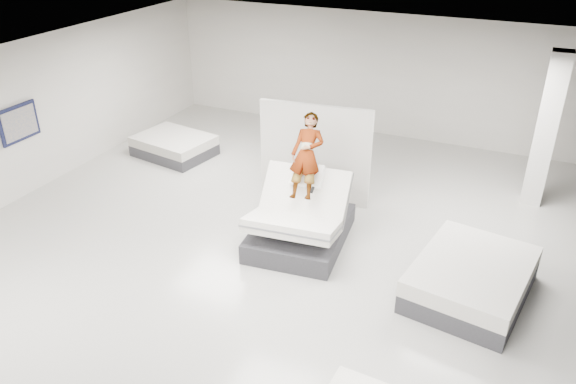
# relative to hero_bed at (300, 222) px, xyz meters

# --- Properties ---
(room) EXTENTS (14.00, 14.04, 3.20)m
(room) POSITION_rel_hero_bed_xyz_m (-0.17, -1.03, 1.17)
(room) COLOR #AEADA5
(room) RESTS_ON ground
(hero_bed) EXTENTS (1.82, 2.29, 1.41)m
(hero_bed) POSITION_rel_hero_bed_xyz_m (0.00, 0.00, 0.00)
(hero_bed) COLOR #35353A
(hero_bed) RESTS_ON floor
(person) EXTENTS (0.73, 1.58, 1.20)m
(person) POSITION_rel_hero_bed_xyz_m (-0.03, 0.33, 0.89)
(person) COLOR slate
(person) RESTS_ON hero_bed
(remote) EXTENTS (0.06, 0.15, 0.08)m
(remote) POSITION_rel_hero_bed_xyz_m (0.22, 0.01, 0.71)
(remote) COLOR black
(remote) RESTS_ON person
(divider_panel) EXTENTS (2.32, 0.35, 2.11)m
(divider_panel) POSITION_rel_hero_bed_xyz_m (-0.40, 1.67, 0.63)
(divider_panel) COLOR silver
(divider_panel) RESTS_ON floor
(flat_bed_right_far) EXTENTS (1.96, 2.42, 0.60)m
(flat_bed_right_far) POSITION_rel_hero_bed_xyz_m (3.11, -0.32, -0.13)
(flat_bed_right_far) COLOR #35353A
(flat_bed_right_far) RESTS_ON floor
(flat_bed_left_far) EXTENTS (2.01, 1.64, 0.50)m
(flat_bed_left_far) POSITION_rel_hero_bed_xyz_m (-4.45, 2.42, -0.18)
(flat_bed_left_far) COLOR #35353A
(flat_bed_left_far) RESTS_ON floor
(column) EXTENTS (0.40, 0.40, 3.20)m
(column) POSITION_rel_hero_bed_xyz_m (3.83, 3.47, 1.17)
(column) COLOR silver
(column) RESTS_ON floor
(wall_poster) EXTENTS (0.06, 0.95, 0.75)m
(wall_poster) POSITION_rel_hero_bed_xyz_m (-6.10, -0.53, 1.17)
(wall_poster) COLOR black
(wall_poster) RESTS_ON wall_left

